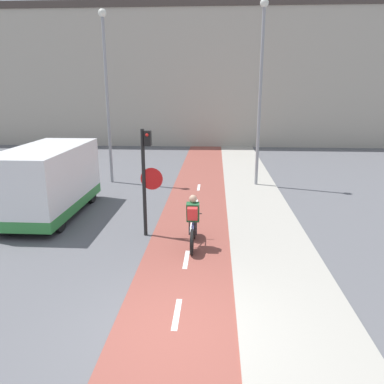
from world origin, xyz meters
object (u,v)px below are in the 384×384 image
at_px(traffic_light_pole, 146,171).
at_px(street_lamp_far, 106,83).
at_px(van, 49,182).
at_px(street_lamp_sidewalk, 261,79).
at_px(cyclist_near, 193,223).

distance_m(traffic_light_pole, street_lamp_far, 7.77).
bearing_deg(van, street_lamp_sidewalk, 31.29).
relative_size(street_lamp_sidewalk, van, 1.63).
bearing_deg(van, street_lamp_far, 80.19).
height_order(traffic_light_pole, street_lamp_sidewalk, street_lamp_sidewalk).
distance_m(traffic_light_pole, van, 4.27).
bearing_deg(street_lamp_sidewalk, street_lamp_far, 178.08).
bearing_deg(traffic_light_pole, street_lamp_far, 113.88).
distance_m(cyclist_near, van, 5.84).
bearing_deg(traffic_light_pole, van, 155.80).
bearing_deg(van, traffic_light_pole, -24.20).
distance_m(street_lamp_far, street_lamp_sidewalk, 6.94).
relative_size(traffic_light_pole, street_lamp_sidewalk, 0.41).
relative_size(traffic_light_pole, street_lamp_far, 0.42).
xyz_separation_m(traffic_light_pole, cyclist_near, (1.44, -0.78, -1.30)).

